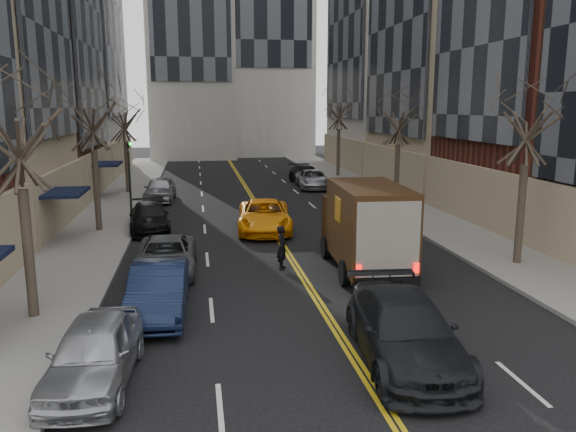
% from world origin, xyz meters
% --- Properties ---
extents(sidewalk_left, '(4.00, 66.00, 0.15)m').
position_xyz_m(sidewalk_left, '(-9.00, 27.00, 0.07)').
color(sidewalk_left, slate).
rests_on(sidewalk_left, ground).
extents(sidewalk_right, '(4.00, 66.00, 0.15)m').
position_xyz_m(sidewalk_right, '(9.00, 27.00, 0.07)').
color(sidewalk_right, slate).
rests_on(sidewalk_right, ground).
extents(tree_lf_near, '(3.20, 3.20, 8.41)m').
position_xyz_m(tree_lf_near, '(-8.80, 8.00, 6.24)').
color(tree_lf_near, '#382D23').
rests_on(tree_lf_near, sidewalk_left).
extents(tree_lf_mid, '(3.20, 3.20, 8.91)m').
position_xyz_m(tree_lf_mid, '(-8.80, 20.00, 6.60)').
color(tree_lf_mid, '#382D23').
rests_on(tree_lf_mid, sidewalk_left).
extents(tree_lf_far, '(3.20, 3.20, 8.12)m').
position_xyz_m(tree_lf_far, '(-8.80, 33.00, 6.02)').
color(tree_lf_far, '#382D23').
rests_on(tree_lf_far, sidewalk_left).
extents(tree_rt_near, '(3.20, 3.20, 8.71)m').
position_xyz_m(tree_rt_near, '(8.80, 11.00, 6.45)').
color(tree_rt_near, '#382D23').
rests_on(tree_rt_near, sidewalk_right).
extents(tree_rt_mid, '(3.20, 3.20, 8.32)m').
position_xyz_m(tree_rt_mid, '(8.80, 25.00, 6.17)').
color(tree_rt_mid, '#382D23').
rests_on(tree_rt_mid, sidewalk_right).
extents(tree_rt_far, '(3.20, 3.20, 9.11)m').
position_xyz_m(tree_rt_far, '(8.80, 40.00, 6.74)').
color(tree_rt_far, '#382D23').
rests_on(tree_rt_far, sidewalk_right).
extents(traffic_signal, '(0.29, 0.26, 4.70)m').
position_xyz_m(traffic_signal, '(-7.39, 22.00, 2.82)').
color(traffic_signal, black).
rests_on(traffic_signal, sidewalk_left).
extents(ups_truck, '(2.83, 6.43, 3.46)m').
position_xyz_m(ups_truck, '(2.52, 11.28, 1.74)').
color(ups_truck, black).
rests_on(ups_truck, ground).
extents(observer_sedan, '(2.80, 5.83, 1.64)m').
position_xyz_m(observer_sedan, '(1.20, 3.57, 0.82)').
color(observer_sedan, black).
rests_on(observer_sedan, ground).
extents(taxi, '(3.16, 5.92, 1.58)m').
position_xyz_m(taxi, '(-0.47, 18.96, 0.79)').
color(taxi, '#F99A0A').
rests_on(taxi, ground).
extents(pedestrian, '(0.60, 0.73, 1.74)m').
position_xyz_m(pedestrian, '(-0.60, 12.13, 0.87)').
color(pedestrian, black).
rests_on(pedestrian, ground).
extents(parked_lf_a, '(2.08, 4.57, 1.52)m').
position_xyz_m(parked_lf_a, '(-6.30, 3.60, 0.76)').
color(parked_lf_a, '#ACAFB4').
rests_on(parked_lf_a, ground).
extents(parked_lf_b, '(1.79, 4.78, 1.56)m').
position_xyz_m(parked_lf_b, '(-5.10, 7.84, 0.78)').
color(parked_lf_b, '#101934').
rests_on(parked_lf_b, ground).
extents(parked_lf_c, '(2.33, 4.93, 1.36)m').
position_xyz_m(parked_lf_c, '(-5.10, 12.23, 0.68)').
color(parked_lf_c, '#4E5155').
rests_on(parked_lf_c, ground).
extents(parked_lf_d, '(2.44, 4.99, 1.40)m').
position_xyz_m(parked_lf_d, '(-6.30, 20.01, 0.70)').
color(parked_lf_d, black).
rests_on(parked_lf_d, ground).
extents(parked_lf_e, '(2.16, 4.88, 1.63)m').
position_xyz_m(parked_lf_e, '(-6.30, 29.36, 0.82)').
color(parked_lf_e, '#9C9EA4').
rests_on(parked_lf_e, ground).
extents(parked_rt_a, '(1.83, 4.04, 1.29)m').
position_xyz_m(parked_rt_a, '(6.30, 21.03, 0.64)').
color(parked_rt_a, '#54585D').
rests_on(parked_rt_a, ground).
extents(parked_rt_b, '(2.75, 5.30, 1.43)m').
position_xyz_m(parked_rt_b, '(5.10, 33.50, 0.71)').
color(parked_rt_b, '#9EA1A6').
rests_on(parked_rt_b, ground).
extents(parked_rt_c, '(2.41, 5.22, 1.48)m').
position_xyz_m(parked_rt_c, '(5.10, 36.22, 0.74)').
color(parked_rt_c, black).
rests_on(parked_rt_c, ground).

